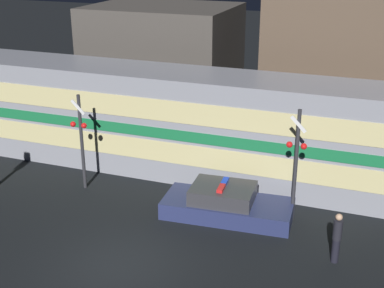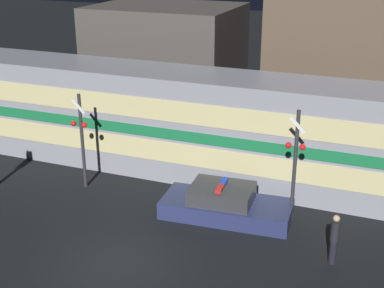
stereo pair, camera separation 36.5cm
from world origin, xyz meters
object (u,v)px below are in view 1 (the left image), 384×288
object	(u,v)px
train	(162,121)
police_car	(226,204)
pedestrian	(337,237)
crossing_signal_near	(296,161)

from	to	relation	value
train	police_car	size ratio (longest dim) A/B	4.22
police_car	train	bearing A→B (deg)	136.21
train	pedestrian	xyz separation A→B (m)	(7.81, -4.75, -1.30)
police_car	crossing_signal_near	distance (m)	2.93
train	pedestrian	bearing A→B (deg)	-31.34
crossing_signal_near	police_car	bearing A→B (deg)	-165.52
pedestrian	police_car	bearing A→B (deg)	158.16
crossing_signal_near	train	bearing A→B (deg)	157.01
train	crossing_signal_near	bearing A→B (deg)	-22.99
police_car	pedestrian	bearing A→B (deg)	-26.11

